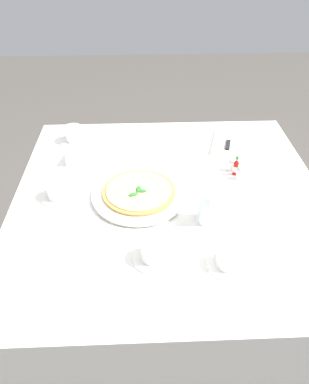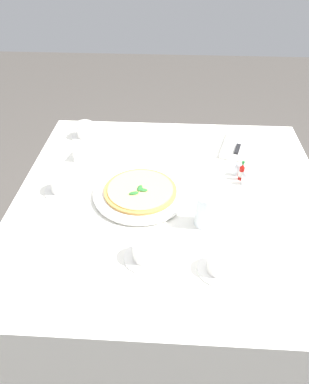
# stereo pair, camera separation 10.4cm
# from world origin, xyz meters

# --- Properties ---
(ground_plane) EXTENTS (8.00, 8.00, 0.00)m
(ground_plane) POSITION_xyz_m (0.00, 0.00, 0.00)
(ground_plane) COLOR #4C4742
(dining_table) EXTENTS (1.15, 1.15, 0.75)m
(dining_table) POSITION_xyz_m (0.00, 0.00, 0.62)
(dining_table) COLOR white
(dining_table) RESTS_ON ground_plane
(pizza_plate) EXTENTS (0.35, 0.35, 0.02)m
(pizza_plate) POSITION_xyz_m (-0.00, 0.11, 0.76)
(pizza_plate) COLOR white
(pizza_plate) RESTS_ON dining_table
(pizza) EXTENTS (0.27, 0.27, 0.02)m
(pizza) POSITION_xyz_m (-0.00, 0.11, 0.77)
(pizza) COLOR #C68E47
(pizza) RESTS_ON pizza_plate
(coffee_cup_back_corner) EXTENTS (0.13, 0.13, 0.06)m
(coffee_cup_back_corner) POSITION_xyz_m (-0.34, -0.15, 0.77)
(coffee_cup_back_corner) COLOR white
(coffee_cup_back_corner) RESTS_ON dining_table
(coffee_cup_far_right) EXTENTS (0.13, 0.13, 0.06)m
(coffee_cup_far_right) POSITION_xyz_m (-0.30, 0.07, 0.78)
(coffee_cup_far_right) COLOR white
(coffee_cup_far_right) RESTS_ON dining_table
(coffee_cup_near_left) EXTENTS (0.13, 0.13, 0.07)m
(coffee_cup_near_left) POSITION_xyz_m (0.42, 0.41, 0.78)
(coffee_cup_near_left) COLOR white
(coffee_cup_near_left) RESTS_ON dining_table
(coffee_cup_left_edge) EXTENTS (0.13, 0.13, 0.06)m
(coffee_cup_left_edge) POSITION_xyz_m (0.01, 0.41, 0.78)
(coffee_cup_left_edge) COLOR white
(coffee_cup_left_edge) RESTS_ON dining_table
(water_glass_right_edge) EXTENTS (0.07, 0.07, 0.12)m
(water_glass_right_edge) POSITION_xyz_m (-0.14, -0.11, 0.80)
(water_glass_right_edge) COLOR white
(water_glass_right_edge) RESTS_ON dining_table
(napkin_folded) EXTENTS (0.25, 0.18, 0.02)m
(napkin_folded) POSITION_xyz_m (0.36, -0.29, 0.76)
(napkin_folded) COLOR white
(napkin_folded) RESTS_ON dining_table
(dinner_knife) EXTENTS (0.19, 0.07, 0.01)m
(dinner_knife) POSITION_xyz_m (0.36, -0.29, 0.77)
(dinner_knife) COLOR silver
(dinner_knife) RESTS_ON napkin_folded
(hot_sauce_bottle) EXTENTS (0.02, 0.02, 0.08)m
(hot_sauce_bottle) POSITION_xyz_m (0.12, -0.27, 0.78)
(hot_sauce_bottle) COLOR #B7140F
(hot_sauce_bottle) RESTS_ON dining_table
(salt_shaker) EXTENTS (0.03, 0.03, 0.06)m
(salt_shaker) POSITION_xyz_m (0.15, -0.26, 0.77)
(salt_shaker) COLOR white
(salt_shaker) RESTS_ON dining_table
(pepper_shaker) EXTENTS (0.03, 0.03, 0.06)m
(pepper_shaker) POSITION_xyz_m (0.10, -0.28, 0.77)
(pepper_shaker) COLOR white
(pepper_shaker) RESTS_ON dining_table
(menu_card) EXTENTS (0.09, 0.03, 0.06)m
(menu_card) POSITION_xyz_m (0.25, 0.40, 0.78)
(menu_card) COLOR white
(menu_card) RESTS_ON dining_table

